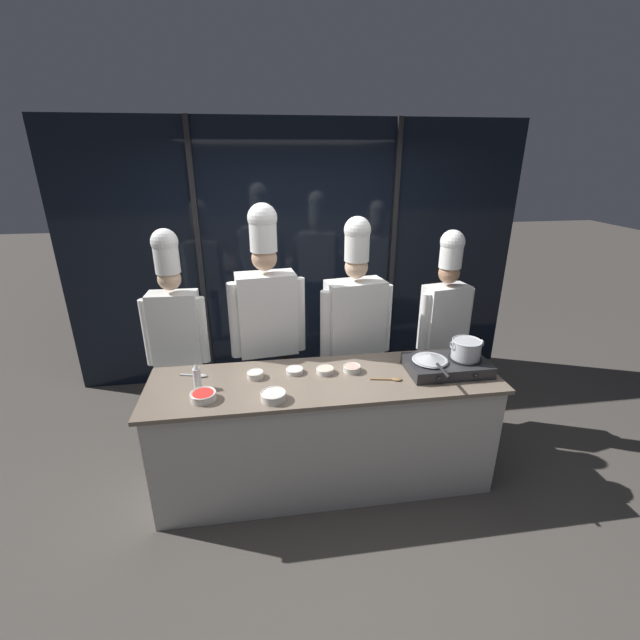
# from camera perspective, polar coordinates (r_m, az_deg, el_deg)

# --- Properties ---
(ground_plane) EXTENTS (24.00, 24.00, 0.00)m
(ground_plane) POSITION_cam_1_polar(r_m,az_deg,el_deg) (3.57, 0.63, -20.31)
(ground_plane) COLOR #47423D
(window_wall_back) EXTENTS (4.71, 0.09, 2.70)m
(window_wall_back) POSITION_cam_1_polar(r_m,az_deg,el_deg) (4.53, -2.85, 8.34)
(window_wall_back) COLOR black
(window_wall_back) RESTS_ON ground_plane
(demo_counter) EXTENTS (2.48, 0.70, 0.88)m
(demo_counter) POSITION_cam_1_polar(r_m,az_deg,el_deg) (3.29, 0.66, -14.55)
(demo_counter) COLOR beige
(demo_counter) RESTS_ON ground_plane
(portable_stove) EXTENTS (0.58, 0.37, 0.10)m
(portable_stove) POSITION_cam_1_polar(r_m,az_deg,el_deg) (3.27, 16.56, -5.79)
(portable_stove) COLOR #28282B
(portable_stove) RESTS_ON demo_counter
(frying_pan) EXTENTS (0.26, 0.44, 0.04)m
(frying_pan) POSITION_cam_1_polar(r_m,az_deg,el_deg) (3.18, 14.52, -4.91)
(frying_pan) COLOR #ADAFB5
(frying_pan) RESTS_ON portable_stove
(stock_pot) EXTENTS (0.24, 0.21, 0.14)m
(stock_pot) POSITION_cam_1_polar(r_m,az_deg,el_deg) (3.27, 18.92, -3.64)
(stock_pot) COLOR #B7BABF
(stock_pot) RESTS_ON portable_stove
(squeeze_bottle_clear) EXTENTS (0.05, 0.05, 0.18)m
(squeeze_bottle_clear) POSITION_cam_1_polar(r_m,az_deg,el_deg) (3.02, -16.09, -7.22)
(squeeze_bottle_clear) COLOR white
(squeeze_bottle_clear) RESTS_ON demo_counter
(prep_bowl_garlic) EXTENTS (0.12, 0.12, 0.05)m
(prep_bowl_garlic) POSITION_cam_1_polar(r_m,az_deg,el_deg) (3.09, -8.64, -7.16)
(prep_bowl_garlic) COLOR silver
(prep_bowl_garlic) RESTS_ON demo_counter
(prep_bowl_shrimp) EXTENTS (0.13, 0.13, 0.05)m
(prep_bowl_shrimp) POSITION_cam_1_polar(r_m,az_deg,el_deg) (3.15, 4.28, -6.41)
(prep_bowl_shrimp) COLOR silver
(prep_bowl_shrimp) RESTS_ON demo_counter
(prep_bowl_chicken) EXTENTS (0.13, 0.13, 0.04)m
(prep_bowl_chicken) POSITION_cam_1_polar(r_m,az_deg,el_deg) (3.12, 0.67, -6.69)
(prep_bowl_chicken) COLOR silver
(prep_bowl_chicken) RESTS_ON demo_counter
(prep_bowl_rice) EXTENTS (0.13, 0.13, 0.03)m
(prep_bowl_rice) POSITION_cam_1_polar(r_m,az_deg,el_deg) (3.13, -3.40, -6.71)
(prep_bowl_rice) COLOR silver
(prep_bowl_rice) RESTS_ON demo_counter
(prep_bowl_bell_pepper) EXTENTS (0.17, 0.17, 0.05)m
(prep_bowl_bell_pepper) POSITION_cam_1_polar(r_m,az_deg,el_deg) (2.90, -15.31, -9.70)
(prep_bowl_bell_pepper) COLOR silver
(prep_bowl_bell_pepper) RESTS_ON demo_counter
(prep_bowl_onion) EXTENTS (0.17, 0.17, 0.06)m
(prep_bowl_onion) POSITION_cam_1_polar(r_m,az_deg,el_deg) (2.81, -6.24, -9.98)
(prep_bowl_onion) COLOR silver
(prep_bowl_onion) RESTS_ON demo_counter
(serving_spoon_slotted) EXTENTS (0.20, 0.08, 0.02)m
(serving_spoon_slotted) POSITION_cam_1_polar(r_m,az_deg,el_deg) (3.20, -15.91, -7.12)
(serving_spoon_slotted) COLOR #B2B5BA
(serving_spoon_slotted) RESTS_ON demo_counter
(serving_spoon_solid) EXTENTS (0.23, 0.07, 0.02)m
(serving_spoon_solid) POSITION_cam_1_polar(r_m,az_deg,el_deg) (3.07, 9.62, -7.80)
(serving_spoon_solid) COLOR olive
(serving_spoon_solid) RESTS_ON demo_counter
(chef_head) EXTENTS (0.51, 0.21, 1.85)m
(chef_head) POSITION_cam_1_polar(r_m,az_deg,el_deg) (3.63, -18.72, -0.62)
(chef_head) COLOR #2D3856
(chef_head) RESTS_ON ground_plane
(chef_sous) EXTENTS (0.61, 0.29, 2.03)m
(chef_sous) POSITION_cam_1_polar(r_m,az_deg,el_deg) (3.48, -7.08, 0.89)
(chef_sous) COLOR #232326
(chef_sous) RESTS_ON ground_plane
(chef_line) EXTENTS (0.62, 0.32, 1.93)m
(chef_line) POSITION_cam_1_polar(r_m,az_deg,el_deg) (3.57, 4.66, 0.11)
(chef_line) COLOR #4C4C51
(chef_line) RESTS_ON ground_plane
(chef_pastry) EXTENTS (0.49, 0.26, 1.80)m
(chef_pastry) POSITION_cam_1_polar(r_m,az_deg,el_deg) (3.84, 16.24, 0.45)
(chef_pastry) COLOR #232326
(chef_pastry) RESTS_ON ground_plane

